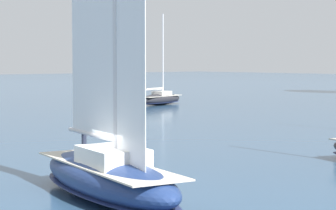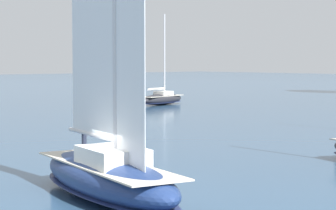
# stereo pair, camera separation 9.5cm
# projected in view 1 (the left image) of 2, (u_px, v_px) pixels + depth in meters

# --- Properties ---
(ground_plane) EXTENTS (400.00, 400.00, 0.00)m
(ground_plane) POSITION_uv_depth(u_px,v_px,m) (107.00, 200.00, 24.09)
(ground_plane) COLOR #2D4C6B
(sailboat_main) EXTENTS (10.06, 4.58, 13.35)m
(sailboat_main) POSITION_uv_depth(u_px,v_px,m) (107.00, 171.00, 24.00)
(sailboat_main) COLOR navy
(sailboat_main) RESTS_ON ground
(sailboat_moored_outer_mooring) EXTENTS (3.92, 7.90, 10.47)m
(sailboat_moored_outer_mooring) POSITION_uv_depth(u_px,v_px,m) (160.00, 99.00, 75.64)
(sailboat_moored_outer_mooring) COLOR #232328
(sailboat_moored_outer_mooring) RESTS_ON ground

